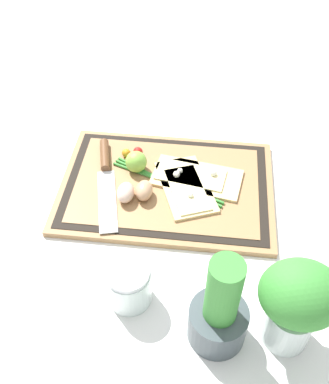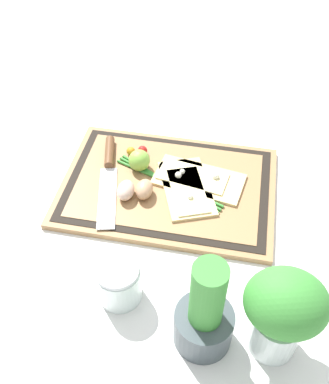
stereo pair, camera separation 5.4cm
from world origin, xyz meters
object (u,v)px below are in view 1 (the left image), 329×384
Objects in this scene: pizza_slice_near at (196,177)px; knife at (106,168)px; cherry_tomato_yellow at (126,153)px; herb_pot at (219,313)px; lime at (136,162)px; sauce_jar at (129,287)px; pizza_slice_far at (186,187)px; herb_glass at (297,302)px; egg_pink at (126,192)px; cherry_tomato_red at (138,152)px; egg_brown at (144,190)px.

knife is (0.22, -0.00, 0.00)m from pizza_slice_near.
herb_pot is (-0.24, 0.43, 0.05)m from cherry_tomato_yellow.
cherry_tomato_yellow is (0.03, -0.04, -0.02)m from lime.
sauce_jar reaches higher than pizza_slice_near.
lime is (0.12, -0.05, 0.02)m from pizza_slice_far.
egg_pink is at bearing -40.04° from herb_glass.
sauce_jar is at bearing 109.25° from knife.
herb_glass is at bearing 116.87° from pizza_slice_near.
pizza_slice_far is 0.30m from sauce_jar.
herb_pot reaches higher than herb_glass.
pizza_slice_far is at bearing 141.70° from cherry_tomato_red.
sauce_jar reaches higher than cherry_tomato_red.
pizza_slice_near is at bearing 174.67° from lime.
egg_brown is at bearing 32.23° from pizza_slice_near.
pizza_slice_near is at bearing 161.88° from cherry_tomato_yellow.
sauce_jar is at bearing 96.39° from cherry_tomato_red.
knife is at bearing -53.47° from herb_pot.
pizza_slice_near and cherry_tomato_red have the same top height.
egg_pink is 0.45m from herb_glass.
lime is (-0.01, -0.10, 0.01)m from egg_pink.
herb_glass is (-0.33, 0.38, 0.07)m from lime.
cherry_tomato_yellow is 0.11× the size of herb_glass.
cherry_tomato_yellow is at bearing -18.12° from pizza_slice_near.
pizza_slice_near is 0.19m from cherry_tomato_yellow.
egg_pink reaches higher than knife.
lime is 0.26× the size of herb_glass.
lime is 2.39× the size of cherry_tomato_yellow.
cherry_tomato_red is at bearing -167.12° from cherry_tomato_yellow.
knife is at bearing 42.61° from cherry_tomato_red.
lime is 0.24× the size of herb_pot.
pizza_slice_far is at bearing -76.31° from herb_pot.
cherry_tomato_red is 0.27× the size of sauce_jar.
pizza_slice_near is 0.17m from egg_pink.
herb_glass is (-0.29, 0.04, 0.08)m from sauce_jar.
knife is at bearing -10.68° from pizza_slice_far.
egg_pink reaches higher than cherry_tomato_red.
cherry_tomato_yellow is 0.24× the size of sauce_jar.
egg_brown is (0.11, 0.07, 0.01)m from pizza_slice_near.
cherry_tomato_red is 0.55m from herb_glass.
pizza_slice_far is 0.16m from cherry_tomato_red.
lime is 0.58× the size of sauce_jar.
cherry_tomato_yellow is (0.06, -0.13, -0.01)m from egg_brown.
egg_pink is 0.14m from cherry_tomato_yellow.
lime is 0.05m from cherry_tomato_red.
cherry_tomato_yellow is 0.50m from herb_pot.
pizza_slice_far is 0.20m from knife.
pizza_slice_far is 2.36× the size of sauce_jar.
knife is 0.47m from herb_pot.
egg_brown is at bearing 116.37° from cherry_tomato_yellow.
herb_pot is (-0.18, 0.31, 0.04)m from egg_brown.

